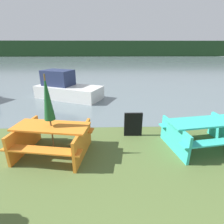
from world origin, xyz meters
name	(u,v)px	position (x,y,z in m)	size (l,w,h in m)	color
water	(112,63)	(0.00, 31.93, 0.00)	(60.00, 50.00, 0.00)	slate
far_treeline	(110,49)	(0.00, 51.93, 2.00)	(80.00, 1.60, 4.00)	#1E3D1E
picnic_table_orange	(53,137)	(-2.18, 5.41, 0.48)	(2.03, 1.65, 0.79)	orange
picnic_table_teal	(202,131)	(1.77, 5.62, 0.48)	(2.08, 1.65, 0.78)	#33B7A8
umbrella_darkgreen	(47,98)	(-2.18, 5.41, 1.49)	(0.26, 0.26, 2.06)	brown
boat	(66,88)	(-2.98, 10.69, 0.53)	(3.76, 2.73, 1.45)	silver
signboard	(133,124)	(0.00, 6.33, 0.38)	(0.55, 0.08, 0.75)	black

